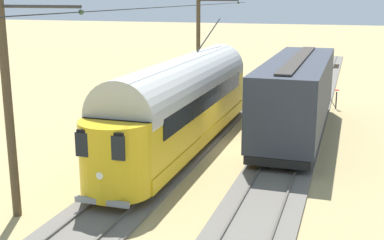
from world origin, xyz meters
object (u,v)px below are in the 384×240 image
Objects in this scene: boxcar_adjacent at (297,94)px; spare_tie_stack at (155,125)px; vintage_streetcar at (183,101)px; catenary_pole_foreground at (199,45)px; catenary_pole_mid_near at (10,105)px; track_end_bumper at (309,98)px; switch_stand at (336,98)px.

spare_tie_stack is at bearing 8.45° from boxcar_adjacent.
catenary_pole_foreground is at bearing -76.81° from vintage_streetcar.
catenary_pole_foreground is 1.00× the size of catenary_pole_mid_near.
spare_tie_stack is 11.84m from track_end_bumper.
vintage_streetcar reaches higher than spare_tie_stack.
spare_tie_stack is at bearing -90.60° from catenary_pole_mid_near.
catenary_pole_foreground is at bearing -89.20° from spare_tie_stack.
boxcar_adjacent is 7.19× the size of track_end_bumper.
catenary_pole_foreground is at bearing -2.44° from switch_stand.
switch_stand is at bearing 177.56° from catenary_pole_foreground.
switch_stand is at bearing -120.90° from vintage_streetcar.
catenary_pole_foreground is 3.97× the size of track_end_bumper.
boxcar_adjacent is at bearing 76.43° from switch_stand.
catenary_pole_foreground reaches higher than spare_tie_stack.
catenary_pole_foreground is 9.73m from switch_stand.
spare_tie_stack is (7.37, 1.09, -1.89)m from boxcar_adjacent.
vintage_streetcar is 2.36× the size of catenary_pole_mid_near.
catenary_pole_foreground is 2.98× the size of spare_tie_stack.
catenary_pole_foreground is (7.49, -7.61, 1.58)m from boxcar_adjacent.
catenary_pole_foreground is 8.22m from track_end_bumper.
vintage_streetcar is at bearing 133.62° from spare_tie_stack.
boxcar_adjacent is 1.81× the size of catenary_pole_foreground.
switch_stand is (-9.23, 0.39, -3.04)m from catenary_pole_foreground.
spare_tie_stack is 1.33× the size of track_end_bumper.
spare_tie_stack is at bearing -46.38° from vintage_streetcar.
vintage_streetcar is 9.54m from catenary_pole_mid_near.
track_end_bumper is at bearing -109.66° from catenary_pole_mid_near.
boxcar_adjacent is at bearing -142.08° from vintage_streetcar.
catenary_pole_mid_near is at bearing 90.00° from catenary_pole_foreground.
catenary_pole_foreground is at bearing -45.44° from boxcar_adjacent.
catenary_pole_mid_near is (7.49, 12.80, 1.58)m from boxcar_adjacent.
boxcar_adjacent is 7.69m from spare_tie_stack.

